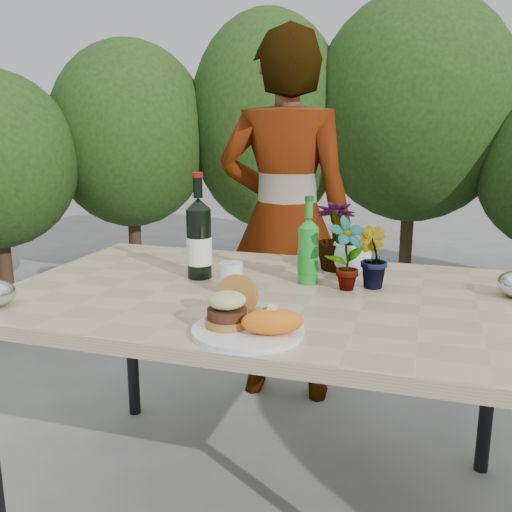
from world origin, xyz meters
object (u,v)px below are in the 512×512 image
(dinner_plate, at_px, (248,331))
(person, at_px, (285,221))
(patio_table, at_px, (264,309))
(wine_bottle, at_px, (199,240))

(dinner_plate, relative_size, person, 0.17)
(patio_table, bearing_deg, wine_bottle, 160.44)
(dinner_plate, bearing_deg, wine_bottle, 125.22)
(patio_table, xyz_separation_m, wine_bottle, (-0.25, 0.09, 0.19))
(patio_table, bearing_deg, dinner_plate, -79.46)
(wine_bottle, xyz_separation_m, person, (0.11, 0.74, -0.05))
(patio_table, distance_m, person, 0.85)
(wine_bottle, relative_size, person, 0.21)
(dinner_plate, distance_m, wine_bottle, 0.57)
(dinner_plate, bearing_deg, person, 100.14)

